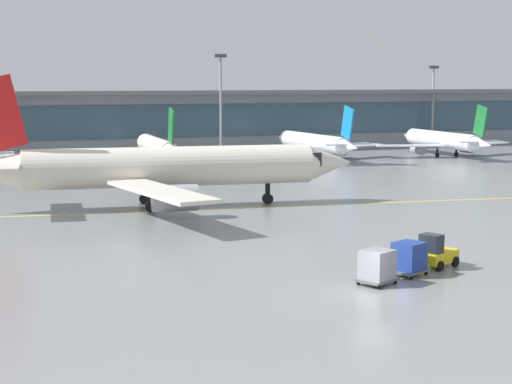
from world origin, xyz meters
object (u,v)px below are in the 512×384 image
at_px(apron_light_mast_3, 433,102).
at_px(baggage_tug, 436,253).
at_px(gate_airplane_4, 314,143).
at_px(cargo_dolly_lead, 409,257).
at_px(cargo_dolly_trailing, 377,266).
at_px(gate_airplane_5, 443,140).
at_px(taxiing_regional_jet, 165,168).
at_px(apron_light_mast_2, 221,100).
at_px(gate_airplane_3, 157,147).

bearing_deg(apron_light_mast_3, baggage_tug, -121.86).
relative_size(gate_airplane_4, cargo_dolly_lead, 9.17).
xyz_separation_m(gate_airplane_4, baggage_tug, (-21.67, -65.92, -1.46)).
bearing_deg(cargo_dolly_trailing, gate_airplane_5, 29.31).
relative_size(taxiing_regional_jet, cargo_dolly_lead, 13.66).
xyz_separation_m(cargo_dolly_trailing, apron_light_mast_3, (55.26, 82.87, 6.39)).
relative_size(cargo_dolly_lead, cargo_dolly_trailing, 1.00).
bearing_deg(apron_light_mast_3, gate_airplane_4, -152.97).
relative_size(gate_airplane_5, apron_light_mast_2, 1.58).
xyz_separation_m(baggage_tug, apron_light_mast_3, (49.91, 80.32, 6.55)).
height_order(gate_airplane_5, cargo_dolly_lead, gate_airplane_5).
distance_m(taxiing_regional_jet, apron_light_mast_2, 51.87).
height_order(gate_airplane_4, cargo_dolly_lead, gate_airplane_4).
distance_m(gate_airplane_3, gate_airplane_5, 42.66).
height_order(gate_airplane_3, gate_airplane_4, same).
distance_m(gate_airplane_3, apron_light_mast_3, 53.33).
distance_m(gate_airplane_5, baggage_tug, 76.15).
relative_size(gate_airplane_3, cargo_dolly_trailing, 9.17).
xyz_separation_m(baggage_tug, apron_light_mast_2, (11.19, 76.46, 7.27)).
xyz_separation_m(gate_airplane_4, cargo_dolly_trailing, (-27.02, -68.47, -1.30)).
bearing_deg(apron_light_mast_3, taxiing_regional_jet, -139.10).
distance_m(gate_airplane_3, taxiing_regional_jet, 37.62).
relative_size(taxiing_regional_jet, cargo_dolly_trailing, 13.66).
bearing_deg(baggage_tug, cargo_dolly_lead, 180.00).
bearing_deg(apron_light_mast_3, cargo_dolly_trailing, -123.70).
xyz_separation_m(gate_airplane_3, taxiing_regional_jet, (-8.16, -36.70, 1.15)).
height_order(gate_airplane_4, apron_light_mast_3, apron_light_mast_3).
height_order(gate_airplane_3, cargo_dolly_trailing, gate_airplane_3).
height_order(gate_airplane_3, taxiing_regional_jet, taxiing_regional_jet).
bearing_deg(gate_airplane_5, apron_light_mast_2, 68.34).
xyz_separation_m(gate_airplane_3, baggage_tug, (1.13, -65.74, -1.46)).
xyz_separation_m(gate_airplane_5, cargo_dolly_trailing, (-46.84, -66.38, -1.30)).
bearing_deg(gate_airplane_4, cargo_dolly_lead, 156.76).
relative_size(taxiing_regional_jet, baggage_tug, 11.97).
bearing_deg(cargo_dolly_trailing, cargo_dolly_lead, 0.00).
bearing_deg(gate_airplane_3, gate_airplane_5, -89.71).
relative_size(baggage_tug, apron_light_mast_2, 0.20).
distance_m(gate_airplane_4, apron_light_mast_3, 32.11).
relative_size(gate_airplane_3, cargo_dolly_lead, 9.17).
bearing_deg(cargo_dolly_lead, cargo_dolly_trailing, -180.00).
height_order(gate_airplane_5, baggage_tug, gate_airplane_5).
distance_m(gate_airplane_3, baggage_tug, 65.76).
bearing_deg(cargo_dolly_lead, gate_airplane_3, 63.28).
xyz_separation_m(gate_airplane_5, apron_light_mast_3, (8.42, 16.49, 5.09)).
bearing_deg(apron_light_mast_3, gate_airplane_5, -117.06).
xyz_separation_m(gate_airplane_5, cargo_dolly_lead, (-44.06, -65.06, -1.30)).
height_order(cargo_dolly_lead, apron_light_mast_3, apron_light_mast_3).
xyz_separation_m(taxiing_regional_jet, baggage_tug, (9.29, -29.03, -2.61)).
relative_size(gate_airplane_5, cargo_dolly_trailing, 9.15).
bearing_deg(cargo_dolly_trailing, apron_light_mast_3, 30.82).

